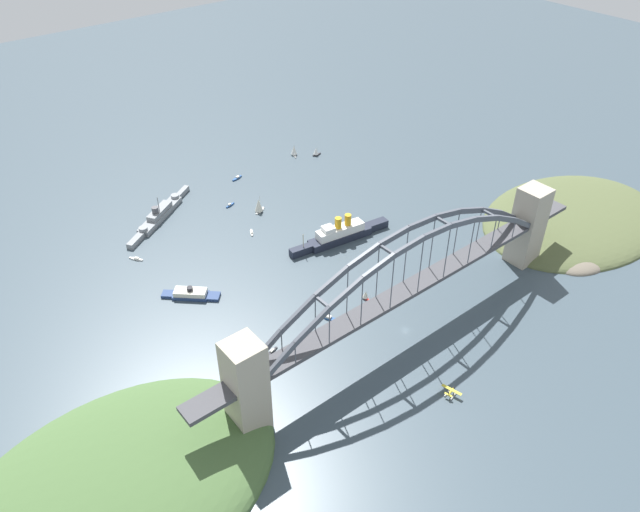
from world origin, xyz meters
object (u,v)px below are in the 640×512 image
(ocean_liner, at_px, (340,234))
(small_boat_0, at_px, (230,205))
(seaplane_taxiing_near_bridge, at_px, (451,392))
(small_boat_2, at_px, (272,352))
(small_boat_5, at_px, (329,318))
(small_boat_9, at_px, (136,259))
(small_boat_4, at_px, (316,152))
(small_boat_8, at_px, (259,205))
(harbor_arch_bridge, at_px, (410,290))
(small_boat_6, at_px, (294,150))
(small_boat_1, at_px, (473,246))
(small_boat_10, at_px, (252,233))
(small_boat_7, at_px, (237,178))
(harbor_ferry_steamer, at_px, (191,294))
(naval_cruiser, at_px, (160,214))
(small_boat_3, at_px, (365,295))

(ocean_liner, height_order, small_boat_0, ocean_liner)
(seaplane_taxiing_near_bridge, relative_size, small_boat_0, 1.35)
(small_boat_2, bearing_deg, small_boat_5, 1.43)
(ocean_liner, distance_m, small_boat_5, 81.99)
(small_boat_9, bearing_deg, small_boat_4, 12.74)
(small_boat_5, bearing_deg, small_boat_8, 74.31)
(harbor_arch_bridge, bearing_deg, small_boat_6, 69.20)
(seaplane_taxiing_near_bridge, bearing_deg, small_boat_6, 69.56)
(small_boat_2, distance_m, small_boat_6, 238.79)
(small_boat_1, bearing_deg, small_boat_10, 133.38)
(small_boat_7, distance_m, small_boat_10, 81.34)
(small_boat_2, relative_size, small_boat_9, 1.05)
(harbor_ferry_steamer, xyz_separation_m, small_boat_9, (-9.59, 57.18, -1.55))
(small_boat_1, bearing_deg, harbor_arch_bridge, -163.53)
(small_boat_7, bearing_deg, small_boat_10, -115.53)
(harbor_arch_bridge, relative_size, small_boat_1, 34.78)
(small_boat_5, xyz_separation_m, small_boat_10, (14.66, 104.27, -0.11))
(naval_cruiser, distance_m, small_boat_10, 72.37)
(harbor_ferry_steamer, height_order, small_boat_5, harbor_ferry_steamer)
(small_boat_0, distance_m, small_boat_4, 105.70)
(small_boat_3, xyz_separation_m, small_boat_10, (-14.52, 103.89, -2.48))
(small_boat_3, height_order, small_boat_8, small_boat_8)
(harbor_arch_bridge, height_order, harbor_ferry_steamer, harbor_arch_bridge)
(seaplane_taxiing_near_bridge, distance_m, small_boat_9, 223.96)
(seaplane_taxiing_near_bridge, xyz_separation_m, small_boat_7, (37.99, 261.89, -1.17))
(naval_cruiser, relative_size, small_boat_8, 5.80)
(small_boat_8, height_order, small_boat_9, small_boat_8)
(harbor_arch_bridge, bearing_deg, harbor_ferry_steamer, 128.09)
(small_boat_0, relative_size, small_boat_8, 0.66)
(small_boat_5, xyz_separation_m, small_boat_9, (-63.08, 126.87, -0.09))
(small_boat_6, bearing_deg, small_boat_5, -121.38)
(ocean_liner, bearing_deg, small_boat_3, -116.58)
(small_boat_3, xyz_separation_m, small_boat_8, (5.81, 124.21, 2.65))
(harbor_arch_bridge, distance_m, small_boat_5, 53.74)
(harbor_arch_bridge, height_order, naval_cruiser, harbor_arch_bridge)
(small_boat_4, distance_m, small_boat_9, 193.30)
(small_boat_0, xyz_separation_m, small_boat_3, (6.64, -145.12, 2.34))
(small_boat_6, xyz_separation_m, small_boat_9, (-173.97, -54.91, -4.07))
(small_boat_8, bearing_deg, harbor_arch_bridge, -92.31)
(small_boat_0, bearing_deg, small_boat_8, -59.24)
(seaplane_taxiing_near_bridge, height_order, small_boat_10, seaplane_taxiing_near_bridge)
(small_boat_2, xyz_separation_m, small_boat_3, (71.83, 1.45, 2.52))
(small_boat_7, bearing_deg, small_boat_3, -96.61)
(seaplane_taxiing_near_bridge, bearing_deg, small_boat_3, 78.35)
(ocean_liner, relative_size, harbor_ferry_steamer, 2.51)
(small_boat_4, bearing_deg, small_boat_5, -126.51)
(naval_cruiser, bearing_deg, small_boat_8, -32.38)
(harbor_ferry_steamer, distance_m, small_boat_2, 71.60)
(small_boat_4, height_order, small_boat_6, small_boat_6)
(ocean_liner, bearing_deg, small_boat_8, 108.96)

